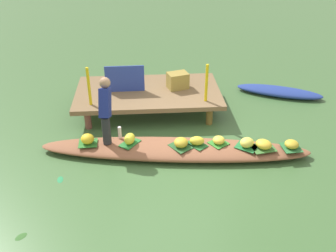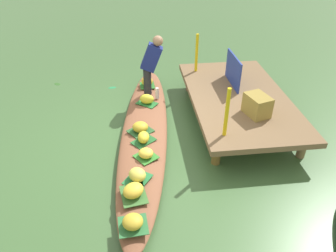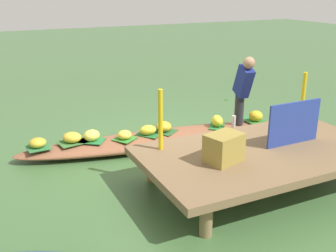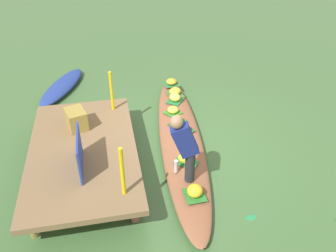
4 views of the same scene
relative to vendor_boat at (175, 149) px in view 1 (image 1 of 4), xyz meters
name	(u,v)px [view 1 (image 1 of 4)]	position (x,y,z in m)	size (l,w,h in m)	color
canal_water	(175,154)	(0.00, 0.00, -0.11)	(40.00, 40.00, 0.00)	#3F6636
dock_platform	(148,93)	(-0.44, 1.82, 0.32)	(3.20, 1.80, 0.49)	brown
vendor_boat	(175,149)	(0.00, 0.00, 0.00)	(5.06, 0.80, 0.22)	brown
moored_boat	(279,92)	(2.79, 2.39, -0.02)	(2.06, 0.55, 0.19)	navy
leaf_mat_0	(130,143)	(-0.84, 0.10, 0.11)	(0.39, 0.25, 0.01)	#277431
banana_bunch_0	(130,139)	(-0.84, 0.10, 0.21)	(0.28, 0.19, 0.20)	yellow
leaf_mat_1	(263,148)	(1.61, -0.24, 0.11)	(0.42, 0.33, 0.01)	#3D7132
banana_bunch_1	(264,144)	(1.61, -0.24, 0.19)	(0.30, 0.26, 0.16)	yellow
leaf_mat_2	(181,146)	(0.11, -0.07, 0.11)	(0.38, 0.34, 0.01)	#285B2B
banana_bunch_2	(181,142)	(0.11, -0.07, 0.20)	(0.27, 0.26, 0.17)	gold
leaf_mat_3	(291,147)	(2.12, -0.26, 0.11)	(0.36, 0.33, 0.01)	#2E713A
banana_bunch_3	(292,144)	(2.12, -0.26, 0.18)	(0.26, 0.26, 0.14)	gold
leaf_mat_4	(218,143)	(0.82, -0.02, 0.11)	(0.31, 0.30, 0.01)	#35842D
banana_bunch_4	(219,140)	(0.82, -0.02, 0.18)	(0.22, 0.23, 0.14)	yellow
leaf_mat_5	(88,143)	(-1.62, 0.15, 0.11)	(0.35, 0.31, 0.01)	#2D742B
banana_bunch_5	(87,139)	(-1.62, 0.15, 0.21)	(0.25, 0.24, 0.19)	yellow
leaf_mat_6	(246,147)	(1.31, -0.17, 0.11)	(0.37, 0.30, 0.01)	#257439
banana_bunch_6	(247,143)	(1.31, -0.17, 0.20)	(0.27, 0.23, 0.18)	#E8D851
leaf_mat_7	(197,144)	(0.41, -0.03, 0.11)	(0.38, 0.25, 0.01)	#24612B
banana_bunch_7	(197,141)	(0.41, -0.03, 0.19)	(0.27, 0.19, 0.16)	yellow
vendor_person	(105,108)	(-1.24, 0.23, 0.81)	(0.23, 0.47, 1.23)	#28282D
water_bottle	(120,132)	(-1.03, 0.32, 0.23)	(0.07, 0.07, 0.23)	silver
market_banner	(125,79)	(-0.94, 1.82, 0.68)	(0.85, 0.03, 0.59)	navy
railing_post_west	(89,86)	(-1.64, 1.22, 0.79)	(0.06, 0.06, 0.81)	gold
railing_post_east	(206,83)	(0.76, 1.22, 0.79)	(0.06, 0.06, 0.81)	gold
produce_crate	(178,81)	(0.23, 1.91, 0.56)	(0.44, 0.32, 0.36)	olive
drifting_plant_0	(60,179)	(-2.03, -0.63, -0.10)	(0.19, 0.10, 0.01)	#26834A
drifting_plant_1	(21,237)	(-2.36, -1.91, -0.10)	(0.18, 0.11, 0.01)	#2F5F25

